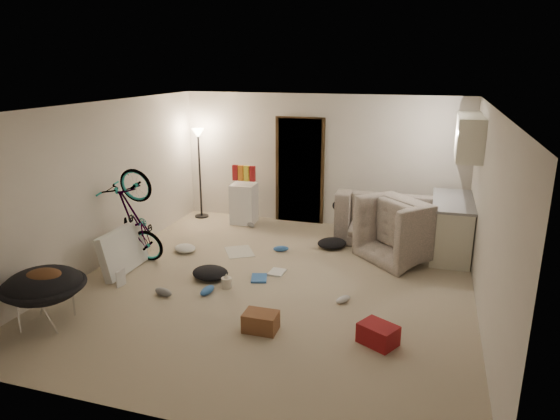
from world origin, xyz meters
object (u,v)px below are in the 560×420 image
(armchair, at_px, (411,235))
(floor_lamp, at_px, (199,154))
(kitchen_counter, at_px, (451,228))
(drink_case_b, at_px, (378,334))
(tv_box, at_px, (123,250))
(saucer_chair, at_px, (44,292))
(drink_case_a, at_px, (261,322))
(sofa, at_px, (400,222))
(bicycle, at_px, (136,237))
(juicer, at_px, (226,282))
(mini_fridge, at_px, (244,203))

(armchair, bearing_deg, floor_lamp, 30.96)
(kitchen_counter, relative_size, drink_case_b, 3.71)
(tv_box, bearing_deg, saucer_chair, -89.18)
(tv_box, bearing_deg, drink_case_a, -23.47)
(sofa, height_order, armchair, armchair)
(floor_lamp, bearing_deg, drink_case_b, -43.57)
(armchair, distance_m, tv_box, 4.51)
(bicycle, xyz_separation_m, saucer_chair, (0.05, -2.04, 0.00))
(kitchen_counter, bearing_deg, saucer_chair, -140.12)
(saucer_chair, xyz_separation_m, drink_case_b, (3.87, 0.73, -0.30))
(drink_case_b, bearing_deg, armchair, 114.87)
(floor_lamp, height_order, juicer, floor_lamp)
(mini_fridge, xyz_separation_m, tv_box, (-0.88, -2.78, -0.06))
(bicycle, height_order, saucer_chair, bicycle)
(armchair, bearing_deg, drink_case_b, 130.77)
(tv_box, xyz_separation_m, drink_case_b, (3.93, -0.95, -0.22))
(kitchen_counter, bearing_deg, tv_box, -154.73)
(floor_lamp, xyz_separation_m, tv_box, (0.10, -2.88, -0.97))
(bicycle, relative_size, mini_fridge, 2.01)
(sofa, height_order, juicer, sofa)
(floor_lamp, bearing_deg, bicycle, -87.72)
(mini_fridge, height_order, juicer, mini_fridge)
(kitchen_counter, distance_m, drink_case_b, 3.30)
(floor_lamp, distance_m, mini_fridge, 1.34)
(mini_fridge, bearing_deg, juicer, -76.38)
(sofa, distance_m, saucer_chair, 5.81)
(tv_box, bearing_deg, mini_fridge, 71.47)
(drink_case_b, bearing_deg, bicycle, -169.90)
(mini_fridge, distance_m, juicer, 3.02)
(sofa, xyz_separation_m, saucer_chair, (-3.84, -4.36, 0.09))
(mini_fridge, xyz_separation_m, drink_case_b, (3.05, -3.73, -0.27))
(saucer_chair, bearing_deg, armchair, 41.07)
(drink_case_a, bearing_deg, sofa, 70.02)
(floor_lamp, height_order, bicycle, floor_lamp)
(drink_case_b, bearing_deg, floor_lamp, 165.09)
(mini_fridge, xyz_separation_m, saucer_chair, (-0.82, -4.46, 0.02))
(armchair, distance_m, mini_fridge, 3.36)
(armchair, height_order, drink_case_a, armchair)
(floor_lamp, bearing_deg, kitchen_counter, -7.66)
(sofa, xyz_separation_m, drink_case_b, (0.04, -3.63, -0.21))
(saucer_chair, bearing_deg, kitchen_counter, 39.88)
(bicycle, bearing_deg, drink_case_a, -117.24)
(juicer, bearing_deg, bicycle, 164.83)
(bicycle, relative_size, drink_case_b, 3.89)
(kitchen_counter, height_order, bicycle, kitchen_counter)
(drink_case_a, relative_size, juicer, 1.89)
(mini_fridge, relative_size, saucer_chair, 0.79)
(saucer_chair, relative_size, tv_box, 0.97)
(floor_lamp, height_order, drink_case_a, floor_lamp)
(armchair, bearing_deg, mini_fridge, 28.69)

